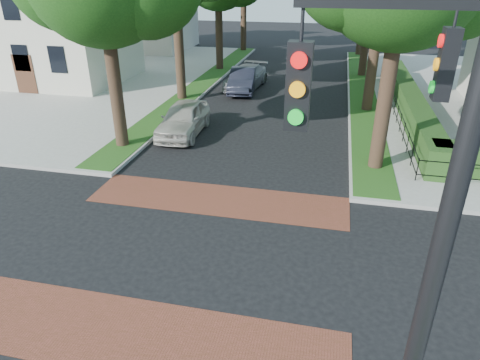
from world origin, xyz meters
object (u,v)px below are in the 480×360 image
traffic_signal (430,198)px  parked_car_front (183,119)px  parked_car_rear (246,77)px  parked_car_middle (243,80)px

traffic_signal → parked_car_front: traffic_signal is taller
parked_car_front → parked_car_rear: (1.08, 9.67, -0.06)m
traffic_signal → parked_car_front: bearing=121.0°
parked_car_middle → parked_car_rear: parked_car_middle is taller
parked_car_front → parked_car_middle: 8.66m
traffic_signal → parked_car_front: 16.51m
traffic_signal → parked_car_rear: (-7.19, 23.41, -3.99)m
parked_car_middle → parked_car_rear: size_ratio=0.92×
parked_car_front → parked_car_rear: size_ratio=0.93×
parked_car_rear → parked_car_middle: bearing=-83.7°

